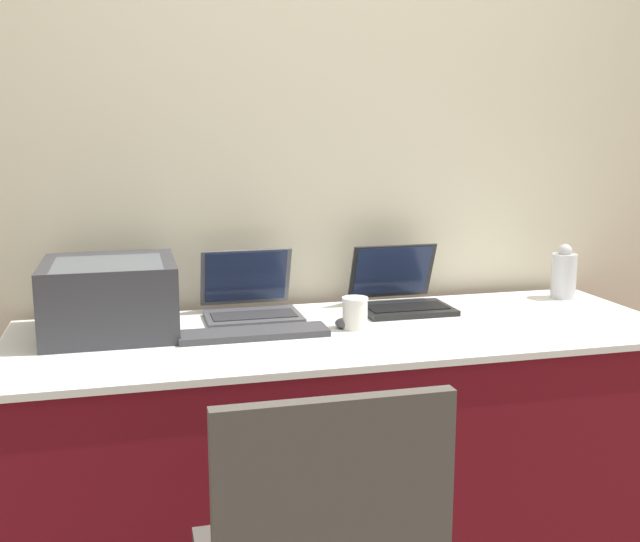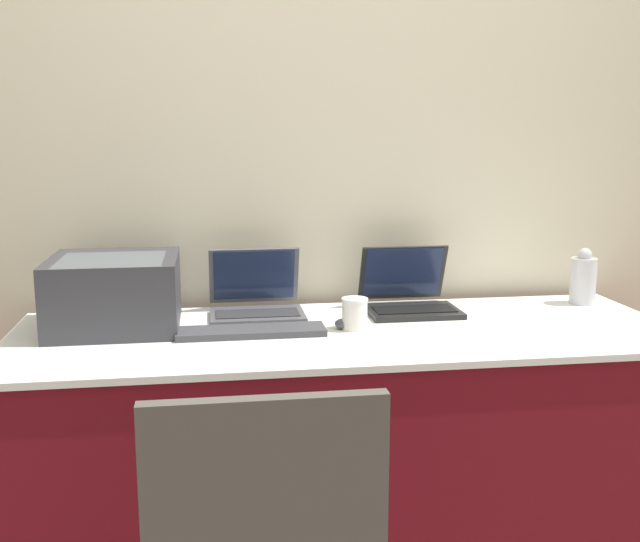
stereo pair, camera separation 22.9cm
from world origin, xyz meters
name	(u,v)px [view 1 (the left image)]	position (x,y,z in m)	size (l,w,h in m)	color
wall_back	(312,148)	(0.00, 0.81, 1.30)	(8.00, 0.05, 2.60)	beige
table	(347,444)	(0.00, 0.36, 0.38)	(2.05, 0.74, 0.76)	maroon
printer	(110,294)	(-0.71, 0.49, 0.88)	(0.39, 0.38, 0.22)	#333338
laptop_left	(251,302)	(-0.26, 0.60, 0.81)	(0.31, 0.29, 0.21)	#4C4C51
laptop_right	(401,295)	(0.26, 0.58, 0.81)	(0.30, 0.29, 0.21)	black
external_keyboard	(254,333)	(-0.30, 0.34, 0.77)	(0.45, 0.12, 0.02)	#3D3D42
coffee_cup	(355,313)	(0.02, 0.36, 0.81)	(0.08, 0.08, 0.10)	white
mouse	(344,323)	(-0.01, 0.37, 0.77)	(0.06, 0.05, 0.03)	#4C4C51
metal_pitcher	(564,274)	(0.89, 0.59, 0.85)	(0.09, 0.09, 0.20)	silver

